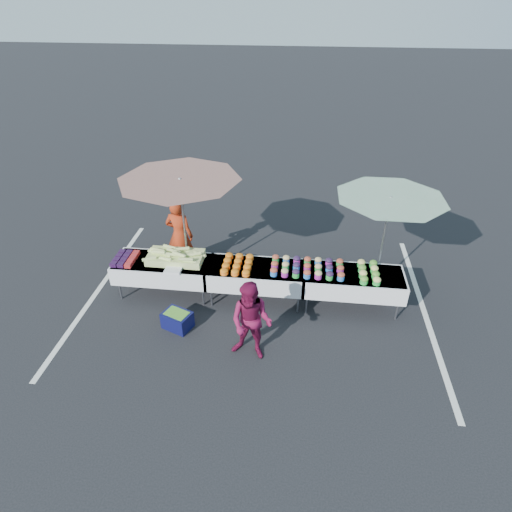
# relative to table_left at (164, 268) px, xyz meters

# --- Properties ---
(ground) EXTENTS (80.00, 80.00, 0.00)m
(ground) POSITION_rel_table_left_xyz_m (1.80, 0.00, -0.58)
(ground) COLOR black
(stripe_left) EXTENTS (0.10, 5.00, 0.00)m
(stripe_left) POSITION_rel_table_left_xyz_m (-1.40, 0.00, -0.58)
(stripe_left) COLOR silver
(stripe_left) RESTS_ON ground
(stripe_right) EXTENTS (0.10, 5.00, 0.00)m
(stripe_right) POSITION_rel_table_left_xyz_m (5.00, 0.00, -0.58)
(stripe_right) COLOR silver
(stripe_right) RESTS_ON ground
(table_left) EXTENTS (1.86, 0.81, 0.75)m
(table_left) POSITION_rel_table_left_xyz_m (0.00, 0.00, 0.00)
(table_left) COLOR white
(table_left) RESTS_ON ground
(table_center) EXTENTS (1.86, 0.81, 0.75)m
(table_center) POSITION_rel_table_left_xyz_m (1.80, 0.00, 0.00)
(table_center) COLOR white
(table_center) RESTS_ON ground
(table_right) EXTENTS (1.86, 0.81, 0.75)m
(table_right) POSITION_rel_table_left_xyz_m (3.60, 0.00, 0.00)
(table_right) COLOR white
(table_right) RESTS_ON ground
(berry_punnets) EXTENTS (0.40, 0.54, 0.08)m
(berry_punnets) POSITION_rel_table_left_xyz_m (-0.71, -0.06, 0.21)
(berry_punnets) COLOR black
(berry_punnets) RESTS_ON table_left
(corn_pile) EXTENTS (1.16, 0.57, 0.26)m
(corn_pile) POSITION_rel_table_left_xyz_m (0.25, 0.04, 0.26)
(corn_pile) COLOR #B7C263
(corn_pile) RESTS_ON table_left
(plastic_bags) EXTENTS (0.30, 0.25, 0.05)m
(plastic_bags) POSITION_rel_table_left_xyz_m (0.30, -0.30, 0.19)
(plastic_bags) COLOR white
(plastic_bags) RESTS_ON table_left
(carrot_bowls) EXTENTS (0.55, 0.69, 0.11)m
(carrot_bowls) POSITION_rel_table_left_xyz_m (1.45, -0.01, 0.22)
(carrot_bowls) COLOR orange
(carrot_bowls) RESTS_ON table_center
(potato_cups) EXTENTS (1.34, 0.58, 0.16)m
(potato_cups) POSITION_rel_table_left_xyz_m (2.75, 0.00, 0.25)
(potato_cups) COLOR blue
(potato_cups) RESTS_ON table_right
(bean_baskets) EXTENTS (0.36, 0.68, 0.15)m
(bean_baskets) POSITION_rel_table_left_xyz_m (3.86, -0.01, 0.24)
(bean_baskets) COLOR green
(bean_baskets) RESTS_ON table_right
(vendor) EXTENTS (0.65, 0.48, 1.62)m
(vendor) POSITION_rel_table_left_xyz_m (0.09, 0.91, 0.22)
(vendor) COLOR #A62F12
(vendor) RESTS_ON ground
(customer) EXTENTS (0.80, 0.68, 1.43)m
(customer) POSITION_rel_table_left_xyz_m (1.90, -1.49, 0.13)
(customer) COLOR maroon
(customer) RESTS_ON ground
(umbrella_left) EXTENTS (2.46, 2.46, 2.30)m
(umbrella_left) POSITION_rel_table_left_xyz_m (0.38, 0.40, 1.50)
(umbrella_left) COLOR black
(umbrella_left) RESTS_ON ground
(umbrella_right) EXTENTS (2.62, 2.62, 2.05)m
(umbrella_right) POSITION_rel_table_left_xyz_m (4.14, 0.61, 1.27)
(umbrella_right) COLOR black
(umbrella_right) RESTS_ON ground
(storage_bin) EXTENTS (0.59, 0.52, 0.32)m
(storage_bin) POSITION_rel_table_left_xyz_m (0.50, -0.96, -0.42)
(storage_bin) COLOR #0C0E3E
(storage_bin) RESTS_ON ground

